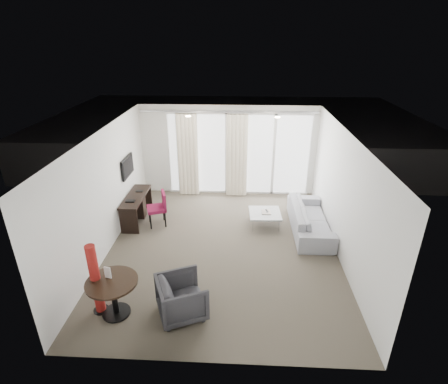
{
  "coord_description": "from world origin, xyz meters",
  "views": [
    {
      "loc": [
        0.37,
        -6.58,
        4.4
      ],
      "look_at": [
        0.0,
        0.6,
        1.1
      ],
      "focal_mm": 28.0,
      "sensor_mm": 36.0,
      "label": 1
    }
  ],
  "objects_px": {
    "round_table": "(114,298)",
    "tub_armchair": "(182,297)",
    "desk": "(137,208)",
    "coffee_table": "(265,219)",
    "desk_chair": "(157,209)",
    "rattan_chair_a": "(258,162)",
    "sofa": "(310,219)",
    "rattan_chair_b": "(289,156)",
    "red_lamp": "(96,280)"
  },
  "relations": [
    {
      "from": "sofa",
      "to": "rattan_chair_a",
      "type": "xyz_separation_m",
      "value": [
        -1.12,
        3.67,
        0.12
      ]
    },
    {
      "from": "tub_armchair",
      "to": "rattan_chair_a",
      "type": "xyz_separation_m",
      "value": [
        1.51,
        6.59,
        0.08
      ]
    },
    {
      "from": "sofa",
      "to": "desk",
      "type": "bearing_deg",
      "value": 86.09
    },
    {
      "from": "tub_armchair",
      "to": "coffee_table",
      "type": "relative_size",
      "value": 1.02
    },
    {
      "from": "desk",
      "to": "sofa",
      "type": "relative_size",
      "value": 0.67
    },
    {
      "from": "desk_chair",
      "to": "round_table",
      "type": "height_order",
      "value": "desk_chair"
    },
    {
      "from": "red_lamp",
      "to": "rattan_chair_b",
      "type": "relative_size",
      "value": 1.46
    },
    {
      "from": "rattan_chair_b",
      "to": "coffee_table",
      "type": "bearing_deg",
      "value": -116.7
    },
    {
      "from": "red_lamp",
      "to": "desk",
      "type": "bearing_deg",
      "value": 94.37
    },
    {
      "from": "desk_chair",
      "to": "sofa",
      "type": "distance_m",
      "value": 3.75
    },
    {
      "from": "desk_chair",
      "to": "rattan_chair_a",
      "type": "relative_size",
      "value": 1.01
    },
    {
      "from": "desk",
      "to": "tub_armchair",
      "type": "distance_m",
      "value": 3.62
    },
    {
      "from": "desk_chair",
      "to": "red_lamp",
      "type": "xyz_separation_m",
      "value": [
        -0.32,
        -2.99,
        0.23
      ]
    },
    {
      "from": "desk",
      "to": "sofa",
      "type": "height_order",
      "value": "desk"
    },
    {
      "from": "coffee_table",
      "to": "rattan_chair_a",
      "type": "bearing_deg",
      "value": 90.84
    },
    {
      "from": "rattan_chair_a",
      "to": "desk",
      "type": "bearing_deg",
      "value": -138.26
    },
    {
      "from": "round_table",
      "to": "red_lamp",
      "type": "distance_m",
      "value": 0.44
    },
    {
      "from": "round_table",
      "to": "red_lamp",
      "type": "height_order",
      "value": "red_lamp"
    },
    {
      "from": "desk",
      "to": "round_table",
      "type": "xyz_separation_m",
      "value": [
        0.54,
        -3.26,
        0.0
      ]
    },
    {
      "from": "rattan_chair_b",
      "to": "rattan_chair_a",
      "type": "bearing_deg",
      "value": -165.15
    },
    {
      "from": "round_table",
      "to": "sofa",
      "type": "height_order",
      "value": "round_table"
    },
    {
      "from": "desk_chair",
      "to": "rattan_chair_a",
      "type": "height_order",
      "value": "desk_chair"
    },
    {
      "from": "round_table",
      "to": "tub_armchair",
      "type": "relative_size",
      "value": 1.1
    },
    {
      "from": "desk",
      "to": "round_table",
      "type": "height_order",
      "value": "round_table"
    },
    {
      "from": "desk",
      "to": "rattan_chair_b",
      "type": "distance_m",
      "value": 5.84
    },
    {
      "from": "desk_chair",
      "to": "sofa",
      "type": "relative_size",
      "value": 0.4
    },
    {
      "from": "coffee_table",
      "to": "rattan_chair_b",
      "type": "height_order",
      "value": "rattan_chair_b"
    },
    {
      "from": "red_lamp",
      "to": "rattan_chair_b",
      "type": "distance_m",
      "value": 8.23
    },
    {
      "from": "desk",
      "to": "red_lamp",
      "type": "bearing_deg",
      "value": -85.63
    },
    {
      "from": "sofa",
      "to": "rattan_chair_b",
      "type": "bearing_deg",
      "value": -0.01
    },
    {
      "from": "tub_armchair",
      "to": "rattan_chair_a",
      "type": "relative_size",
      "value": 0.9
    },
    {
      "from": "coffee_table",
      "to": "desk",
      "type": "bearing_deg",
      "value": 178.29
    },
    {
      "from": "round_table",
      "to": "tub_armchair",
      "type": "distance_m",
      "value": 1.14
    },
    {
      "from": "sofa",
      "to": "rattan_chair_b",
      "type": "xyz_separation_m",
      "value": [
        0.0,
        4.24,
        0.14
      ]
    },
    {
      "from": "desk_chair",
      "to": "round_table",
      "type": "bearing_deg",
      "value": -109.59
    },
    {
      "from": "desk",
      "to": "tub_armchair",
      "type": "bearing_deg",
      "value": -62.5
    },
    {
      "from": "tub_armchair",
      "to": "desk",
      "type": "bearing_deg",
      "value": 4.79
    },
    {
      "from": "rattan_chair_a",
      "to": "rattan_chair_b",
      "type": "height_order",
      "value": "rattan_chair_b"
    },
    {
      "from": "desk_chair",
      "to": "red_lamp",
      "type": "bearing_deg",
      "value": -115.15
    },
    {
      "from": "red_lamp",
      "to": "round_table",
      "type": "bearing_deg",
      "value": -11.11
    },
    {
      "from": "red_lamp",
      "to": "coffee_table",
      "type": "xyz_separation_m",
      "value": [
        2.99,
        3.11,
        -0.49
      ]
    },
    {
      "from": "round_table",
      "to": "sofa",
      "type": "relative_size",
      "value": 0.4
    },
    {
      "from": "coffee_table",
      "to": "rattan_chair_a",
      "type": "relative_size",
      "value": 0.88
    },
    {
      "from": "desk_chair",
      "to": "red_lamp",
      "type": "height_order",
      "value": "red_lamp"
    },
    {
      "from": "desk",
      "to": "desk_chair",
      "type": "distance_m",
      "value": 0.61
    },
    {
      "from": "round_table",
      "to": "desk_chair",
      "type": "bearing_deg",
      "value": 89.51
    },
    {
      "from": "rattan_chair_a",
      "to": "rattan_chair_b",
      "type": "xyz_separation_m",
      "value": [
        1.12,
        0.56,
        0.02
      ]
    },
    {
      "from": "round_table",
      "to": "rattan_chair_a",
      "type": "relative_size",
      "value": 0.99
    },
    {
      "from": "desk_chair",
      "to": "sofa",
      "type": "height_order",
      "value": "desk_chair"
    },
    {
      "from": "desk",
      "to": "coffee_table",
      "type": "bearing_deg",
      "value": -1.71
    }
  ]
}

